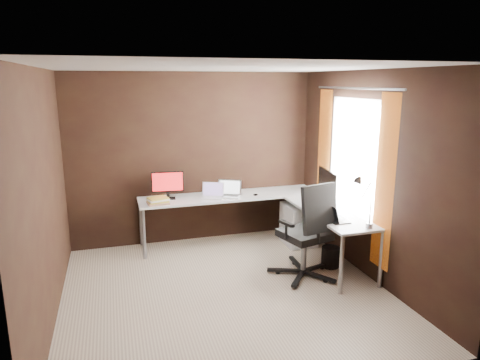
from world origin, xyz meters
name	(u,v)px	position (x,y,z in m)	size (l,w,h in m)	color
room	(253,181)	(0.34, 0.07, 1.28)	(3.60, 3.60, 2.50)	#C4B598
desk	(264,205)	(0.84, 1.04, 0.68)	(2.65, 2.25, 0.73)	white
drawer_pedestal	(299,224)	(1.43, 1.15, 0.30)	(0.42, 0.50, 0.60)	white
monitor_left	(168,184)	(-0.43, 1.56, 0.95)	(0.45, 0.14, 0.39)	black
monitor_right	(327,186)	(1.55, 0.56, 1.01)	(0.18, 0.61, 0.50)	black
laptop_white	(213,194)	(0.20, 1.45, 0.78)	(0.37, 0.32, 0.21)	white
laptop_silver	(229,193)	(0.44, 1.45, 0.78)	(0.42, 0.38, 0.23)	silver
laptop_black_big	(314,204)	(1.36, 0.56, 0.78)	(0.29, 0.39, 0.25)	black
laptop_black_small	(335,217)	(1.37, -0.01, 0.78)	(0.22, 0.31, 0.20)	black
book_stack	(158,201)	(-0.59, 1.34, 0.77)	(0.31, 0.27, 0.09)	tan
mouse_left	(162,203)	(-0.54, 1.30, 0.75)	(0.08, 0.05, 0.03)	black
mouse_corner	(256,195)	(0.82, 1.36, 0.74)	(0.07, 0.05, 0.03)	black
desk_lamp	(363,196)	(1.54, -0.29, 1.10)	(0.19, 0.22, 0.59)	slate
office_chair	(306,249)	(1.06, 0.12, 0.35)	(0.68, 0.70, 1.21)	black
wastebasket	(330,257)	(1.49, 0.28, 0.13)	(0.23, 0.23, 0.27)	black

